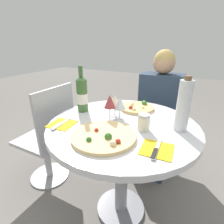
{
  "coord_description": "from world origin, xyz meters",
  "views": [
    {
      "loc": [
        0.4,
        -0.92,
        1.25
      ],
      "look_at": [
        -0.04,
        -0.08,
        0.86
      ],
      "focal_mm": 28.0,
      "sensor_mm": 36.0,
      "label": 1
    }
  ],
  "objects": [
    {
      "name": "pizza_small_far",
      "position": [
        -0.01,
        0.29,
        0.77
      ],
      "size": [
        0.26,
        0.26,
        0.05
      ],
      "color": "#DBB26B",
      "rests_on": "dining_table"
    },
    {
      "name": "wine_bottle",
      "position": [
        -0.35,
        0.06,
        0.89
      ],
      "size": [
        0.08,
        0.08,
        0.33
      ],
      "color": "#38602D",
      "rests_on": "dining_table"
    },
    {
      "name": "chair_empty_side",
      "position": [
        -0.71,
        0.01,
        0.44
      ],
      "size": [
        0.41,
        0.41,
        0.92
      ],
      "rotation": [
        0.0,
        0.0,
        1.57
      ],
      "color": "#ADADB2",
      "rests_on": "ground_plane"
    },
    {
      "name": "wine_glass_center",
      "position": [
        -0.05,
        0.05,
        0.87
      ],
      "size": [
        0.08,
        0.08,
        0.15
      ],
      "color": "silver",
      "rests_on": "dining_table"
    },
    {
      "name": "seated_diner",
      "position": [
        0.06,
        0.68,
        0.53
      ],
      "size": [
        0.38,
        0.47,
        1.18
      ],
      "rotation": [
        0.0,
        0.0,
        3.14
      ],
      "color": "#28384C",
      "rests_on": "ground_plane"
    },
    {
      "name": "wine_glass_back_left",
      "position": [
        -0.1,
        0.08,
        0.87
      ],
      "size": [
        0.08,
        0.08,
        0.15
      ],
      "color": "silver",
      "rests_on": "dining_table"
    },
    {
      "name": "dining_table",
      "position": [
        0.0,
        0.0,
        0.63
      ],
      "size": [
        0.95,
        0.95,
        0.76
      ],
      "color": "gray",
      "rests_on": "ground_plane"
    },
    {
      "name": "place_setting_left",
      "position": [
        -0.33,
        -0.19,
        0.76
      ],
      "size": [
        0.17,
        0.19,
        0.01
      ],
      "color": "gold",
      "rests_on": "dining_table"
    },
    {
      "name": "pizza_large",
      "position": [
        -0.02,
        -0.21,
        0.77
      ],
      "size": [
        0.35,
        0.35,
        0.05
      ],
      "color": "#E5C17F",
      "rests_on": "dining_table"
    },
    {
      "name": "ground_plane",
      "position": [
        0.0,
        0.0,
        0.0
      ],
      "size": [
        12.0,
        12.0,
        0.0
      ],
      "primitive_type": "plane",
      "color": "slate",
      "rests_on": "ground"
    },
    {
      "name": "sugar_shaker",
      "position": [
        0.14,
        -0.03,
        0.81
      ],
      "size": [
        0.07,
        0.07,
        0.1
      ],
      "color": "silver",
      "rests_on": "dining_table"
    },
    {
      "name": "tall_carafe",
      "position": [
        0.33,
        0.08,
        0.91
      ],
      "size": [
        0.08,
        0.08,
        0.32
      ],
      "color": "silver",
      "rests_on": "dining_table"
    },
    {
      "name": "wine_glass_front_left",
      "position": [
        -0.1,
        0.01,
        0.89
      ],
      "size": [
        0.07,
        0.07,
        0.17
      ],
      "color": "silver",
      "rests_on": "dining_table"
    },
    {
      "name": "chair_behind_diner",
      "position": [
        0.06,
        0.83,
        0.44
      ],
      "size": [
        0.41,
        0.41,
        0.92
      ],
      "rotation": [
        0.0,
        0.0,
        3.14
      ],
      "color": "#ADADB2",
      "rests_on": "ground_plane"
    },
    {
      "name": "place_setting_right",
      "position": [
        0.27,
        -0.19,
        0.76
      ],
      "size": [
        0.16,
        0.19,
        0.01
      ],
      "color": "gold",
      "rests_on": "dining_table"
    }
  ]
}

